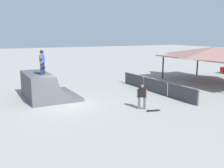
% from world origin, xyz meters
% --- Properties ---
extents(ground_plane, '(160.00, 160.00, 0.00)m').
position_xyz_m(ground_plane, '(0.00, 0.00, 0.00)').
color(ground_plane, gray).
extents(quarter_pipe_ramp, '(4.50, 3.49, 1.86)m').
position_xyz_m(quarter_pipe_ramp, '(-2.27, -0.85, 0.80)').
color(quarter_pipe_ramp, '#4C4C51').
rests_on(quarter_pipe_ramp, ground).
extents(skater_on_deck, '(0.69, 0.50, 1.67)m').
position_xyz_m(skater_on_deck, '(-1.55, -0.93, 2.82)').
color(skater_on_deck, '#1E2347').
rests_on(skater_on_deck, quarter_pipe_ramp).
extents(skateboard_on_deck, '(0.80, 0.43, 0.09)m').
position_xyz_m(skateboard_on_deck, '(-2.08, -1.14, 1.91)').
color(skateboard_on_deck, red).
rests_on(skateboard_on_deck, quarter_pipe_ramp).
extents(bystander_walking, '(0.48, 0.54, 1.55)m').
position_xyz_m(bystander_walking, '(3.34, 3.95, 0.86)').
color(bystander_walking, '#4C4C51').
rests_on(bystander_walking, ground).
extents(skateboard_on_ground, '(0.41, 0.85, 0.09)m').
position_xyz_m(skateboard_on_ground, '(4.06, 4.28, 0.06)').
color(skateboard_on_ground, blue).
rests_on(skateboard_on_ground, ground).
extents(barrier_fence, '(9.04, 0.12, 1.05)m').
position_xyz_m(barrier_fence, '(-0.03, 7.55, 0.53)').
color(barrier_fence, '#3D3D42').
rests_on(barrier_fence, ground).
extents(pavilion_shelter, '(10.47, 5.91, 3.49)m').
position_xyz_m(pavilion_shelter, '(-0.45, 14.86, 2.92)').
color(pavilion_shelter, '#2D2D33').
rests_on(pavilion_shelter, ground).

